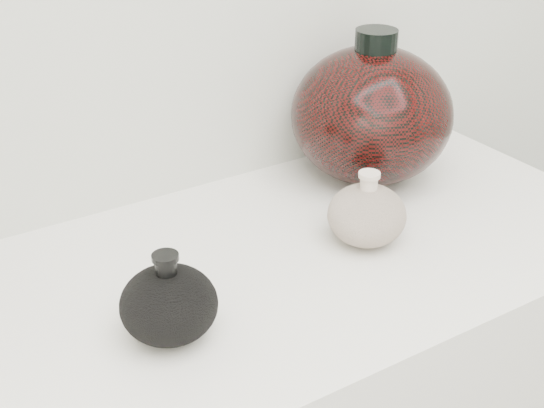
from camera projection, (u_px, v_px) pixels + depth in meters
black_gourd_vase at (169, 304)px, 0.85m from camera, size 0.12×0.12×0.11m
cream_gourd_vase at (367, 214)px, 1.03m from camera, size 0.13×0.13×0.11m
right_round_pot at (371, 114)px, 1.18m from camera, size 0.32×0.32×0.24m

